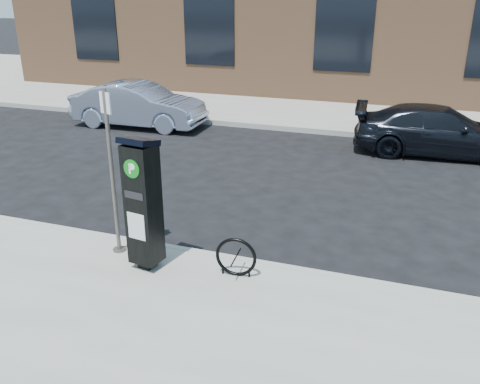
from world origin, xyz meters
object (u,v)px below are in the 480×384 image
at_px(parking_kiosk, 143,203).
at_px(bike_rack, 236,257).
at_px(sign_pole, 112,175).
at_px(car_silver, 138,105).
at_px(car_dark, 439,131).

relative_size(parking_kiosk, bike_rack, 3.33).
bearing_deg(sign_pole, bike_rack, 18.50).
xyz_separation_m(parking_kiosk, sign_pole, (-0.65, 0.29, 0.23)).
height_order(car_silver, car_dark, car_silver).
relative_size(parking_kiosk, car_silver, 0.48).
xyz_separation_m(parking_kiosk, bike_rack, (1.30, 0.19, -0.72)).
xyz_separation_m(car_silver, car_dark, (8.60, 0.01, -0.06)).
bearing_deg(bike_rack, parking_kiosk, -176.42).
bearing_deg(bike_rack, car_silver, 123.17).
height_order(parking_kiosk, sign_pole, sign_pole).
bearing_deg(bike_rack, sign_pole, 172.39).
relative_size(bike_rack, car_silver, 0.15).
bearing_deg(parking_kiosk, bike_rack, 16.89).
bearing_deg(sign_pole, car_silver, 139.15).
relative_size(parking_kiosk, sign_pole, 0.79).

